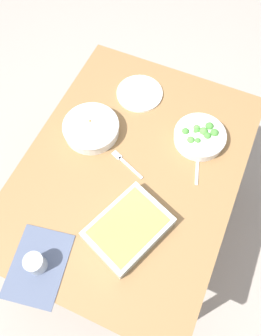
% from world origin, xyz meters
% --- Properties ---
extents(ground_plane, '(6.00, 6.00, 0.00)m').
position_xyz_m(ground_plane, '(0.00, 0.00, 0.00)').
color(ground_plane, '#9E9389').
extents(dining_table, '(1.20, 0.90, 0.74)m').
position_xyz_m(dining_table, '(0.00, 0.00, 0.65)').
color(dining_table, olive).
rests_on(dining_table, ground_plane).
extents(placemat, '(0.31, 0.25, 0.00)m').
position_xyz_m(placemat, '(0.51, -0.15, 0.74)').
color(placemat, '#4C5670').
rests_on(placemat, dining_table).
extents(stew_bowl, '(0.25, 0.25, 0.06)m').
position_xyz_m(stew_bowl, '(-0.10, -0.23, 0.77)').
color(stew_bowl, silver).
rests_on(stew_bowl, dining_table).
extents(broccoli_bowl, '(0.23, 0.23, 0.07)m').
position_xyz_m(broccoli_bowl, '(-0.25, 0.22, 0.77)').
color(broccoli_bowl, silver).
rests_on(broccoli_bowl, dining_table).
extents(baking_dish, '(0.36, 0.32, 0.06)m').
position_xyz_m(baking_dish, '(0.25, 0.10, 0.77)').
color(baking_dish, silver).
rests_on(baking_dish, dining_table).
extents(drink_cup, '(0.07, 0.07, 0.08)m').
position_xyz_m(drink_cup, '(0.51, -0.15, 0.78)').
color(drink_cup, '#B2BCC6').
rests_on(drink_cup, dining_table).
extents(side_plate, '(0.22, 0.22, 0.01)m').
position_xyz_m(side_plate, '(-0.38, -0.12, 0.75)').
color(side_plate, white).
rests_on(side_plate, dining_table).
extents(spoon_by_stew, '(0.03, 0.18, 0.01)m').
position_xyz_m(spoon_by_stew, '(-0.10, -0.19, 0.74)').
color(spoon_by_stew, silver).
rests_on(spoon_by_stew, dining_table).
extents(spoon_by_broccoli, '(0.17, 0.07, 0.01)m').
position_xyz_m(spoon_by_broccoli, '(-0.15, 0.25, 0.74)').
color(spoon_by_broccoli, silver).
rests_on(spoon_by_broccoli, dining_table).
extents(fork_on_table, '(0.08, 0.17, 0.01)m').
position_xyz_m(fork_on_table, '(-0.01, -0.03, 0.74)').
color(fork_on_table, silver).
rests_on(fork_on_table, dining_table).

